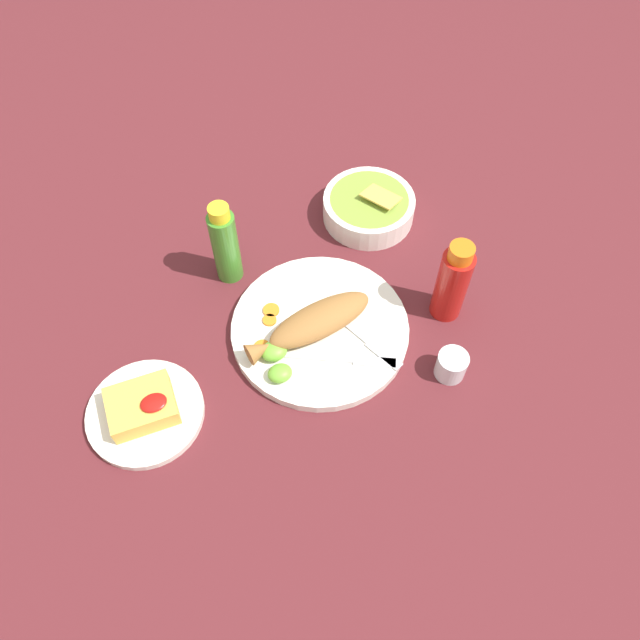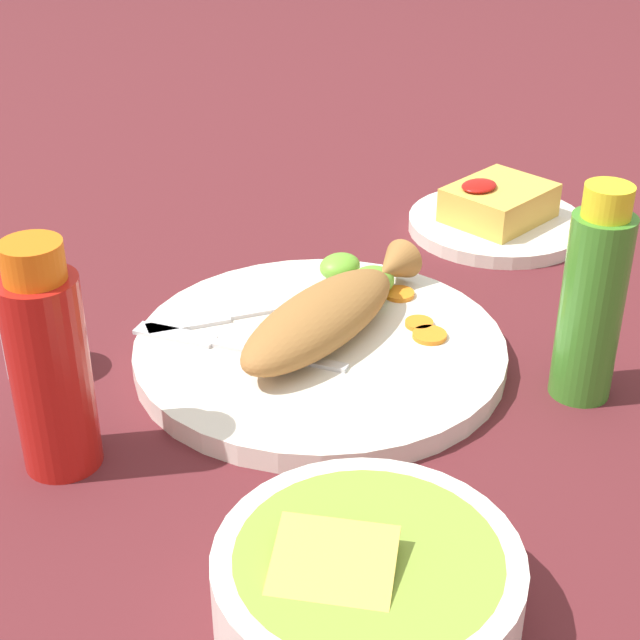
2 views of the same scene
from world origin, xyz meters
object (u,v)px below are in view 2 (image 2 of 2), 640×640
fork_far (239,315)px  hot_sauce_bottle_red (50,365)px  guacamole_bowl (367,584)px  salt_cup (36,349)px  fork_near (224,344)px  main_plate (320,351)px  fried_fish (328,313)px  hot_sauce_bottle_green (592,300)px  side_plate_fries (497,225)px

fork_far → hot_sauce_bottle_red: (0.20, 0.04, 0.06)m
fork_far → guacamole_bowl: guacamole_bowl is taller
salt_cup → fork_near: bearing=138.4°
main_plate → fried_fish: (-0.01, -0.00, 0.03)m
salt_cup → guacamole_bowl: size_ratio=0.29×
hot_sauce_bottle_red → fork_near: bearing=-174.3°
salt_cup → main_plate: bearing=139.2°
fork_near → hot_sauce_bottle_green: 0.29m
hot_sauce_bottle_red → side_plate_fries: size_ratio=0.92×
fork_near → side_plate_fries: size_ratio=0.94×
fork_far → side_plate_fries: size_ratio=0.93×
fried_fish → fork_near: fried_fish is taller
main_plate → fork_far: size_ratio=1.77×
hot_sauce_bottle_red → salt_cup: bearing=-113.5°
main_plate → side_plate_fries: main_plate is taller
fork_near → fork_far: same height
fork_far → hot_sauce_bottle_green: hot_sauce_bottle_green is taller
fork_near → guacamole_bowl: bearing=131.0°
fork_near → side_plate_fries: (-0.37, 0.00, -0.01)m
fried_fish → salt_cup: fried_fish is taller
fork_far → main_plate: bearing=129.6°
fork_far → fork_near: bearing=60.3°
hot_sauce_bottle_red → fried_fish: bearing=172.4°
hot_sauce_bottle_green → side_plate_fries: size_ratio=0.93×
salt_cup → hot_sauce_bottle_red: bearing=66.5°
main_plate → fried_fish: fried_fish is taller
main_plate → hot_sauce_bottle_green: size_ratio=1.76×
salt_cup → guacamole_bowl: guacamole_bowl is taller
main_plate → fork_near: size_ratio=1.75×
main_plate → salt_cup: size_ratio=6.02×
salt_cup → side_plate_fries: (-0.49, 0.10, -0.01)m
side_plate_fries → guacamole_bowl: size_ratio=1.06×
fork_far → guacamole_bowl: bearing=86.8°
hot_sauce_bottle_green → side_plate_fries: hot_sauce_bottle_green is taller
fork_near → hot_sauce_bottle_red: size_ratio=1.02×
guacamole_bowl → salt_cup: bearing=-91.5°
fork_far → hot_sauce_bottle_green: size_ratio=1.00×
fork_near → guacamole_bowl: 0.29m
salt_cup → guacamole_bowl: 0.37m
fried_fish → fork_far: size_ratio=1.36×
main_plate → fork_near: (0.06, -0.05, 0.01)m
side_plate_fries → guacamole_bowl: 0.56m
fried_fish → side_plate_fries: size_ratio=1.27×
main_plate → hot_sauce_bottle_red: (0.22, -0.03, 0.07)m
hot_sauce_bottle_green → side_plate_fries: bearing=-132.2°
main_plate → fried_fish: 0.03m
main_plate → hot_sauce_bottle_green: bearing=121.6°
fried_fish → side_plate_fries: fried_fish is taller
hot_sauce_bottle_green → guacamole_bowl: size_ratio=0.98×
hot_sauce_bottle_red → side_plate_fries: (-0.54, -0.02, -0.07)m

